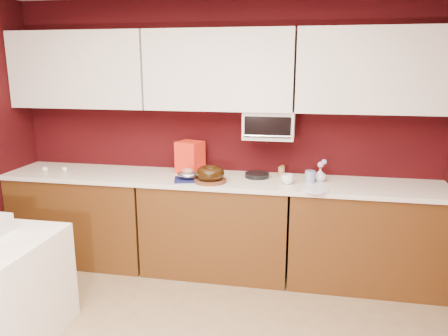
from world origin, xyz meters
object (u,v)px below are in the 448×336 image
(blue_jar, at_px, (310,177))
(flower_vase, at_px, (320,174))
(toaster_oven, at_px, (269,125))
(pandoro_box, at_px, (190,157))
(bundt_cake, at_px, (210,173))
(coffee_mug, at_px, (287,178))
(foil_ham_nest, at_px, (188,175))

(blue_jar, xyz_separation_m, flower_vase, (0.09, 0.07, 0.01))
(flower_vase, bearing_deg, toaster_oven, 168.25)
(pandoro_box, relative_size, blue_jar, 2.84)
(toaster_oven, relative_size, bundt_cake, 1.82)
(pandoro_box, bearing_deg, toaster_oven, 19.55)
(bundt_cake, distance_m, coffee_mug, 0.67)
(toaster_oven, relative_size, foil_ham_nest, 2.39)
(toaster_oven, height_order, foil_ham_nest, toaster_oven)
(foil_ham_nest, relative_size, flower_vase, 1.44)
(pandoro_box, height_order, flower_vase, pandoro_box)
(pandoro_box, xyz_separation_m, flower_vase, (1.20, -0.08, -0.08))
(foil_ham_nest, height_order, blue_jar, blue_jar)
(pandoro_box, xyz_separation_m, blue_jar, (1.12, -0.15, -0.10))
(flower_vase, bearing_deg, blue_jar, -141.39)
(coffee_mug, bearing_deg, blue_jar, 22.80)
(foil_ham_nest, bearing_deg, pandoro_box, 101.00)
(toaster_oven, relative_size, flower_vase, 3.44)
(flower_vase, bearing_deg, coffee_mug, -151.69)
(blue_jar, bearing_deg, foil_ham_nest, -172.70)
(bundt_cake, xyz_separation_m, flower_vase, (0.94, 0.22, -0.01))
(pandoro_box, xyz_separation_m, coffee_mug, (0.93, -0.23, -0.10))
(coffee_mug, distance_m, flower_vase, 0.31)
(coffee_mug, bearing_deg, flower_vase, 28.31)
(pandoro_box, distance_m, coffee_mug, 0.96)
(pandoro_box, relative_size, coffee_mug, 2.94)
(coffee_mug, relative_size, flower_vase, 0.78)
(toaster_oven, height_order, flower_vase, toaster_oven)
(bundt_cake, distance_m, flower_vase, 0.96)
(bundt_cake, xyz_separation_m, foil_ham_nest, (-0.21, 0.01, -0.02))
(flower_vase, bearing_deg, foil_ham_nest, -169.87)
(foil_ham_nest, bearing_deg, blue_jar, 7.30)
(foil_ham_nest, distance_m, blue_jar, 1.07)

